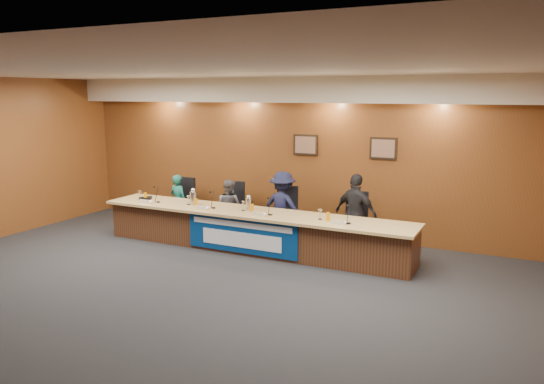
{
  "coord_description": "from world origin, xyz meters",
  "views": [
    {
      "loc": [
        4.54,
        -5.99,
        2.88
      ],
      "look_at": [
        0.32,
        2.58,
        1.1
      ],
      "focal_mm": 35.0,
      "sensor_mm": 36.0,
      "label": 1
    }
  ],
  "objects": [
    {
      "name": "juice_glass_b",
      "position": [
        -1.17,
        2.28,
        0.82
      ],
      "size": [
        0.06,
        0.06,
        0.15
      ],
      "primitive_type": "cylinder",
      "color": "orange",
      "rests_on": "dais_top"
    },
    {
      "name": "wall_photo_right",
      "position": [
        2.0,
        3.97,
        1.85
      ],
      "size": [
        0.52,
        0.04,
        0.42
      ],
      "primitive_type": "cube",
      "color": "black",
      "rests_on": "wall_back"
    },
    {
      "name": "microphone_d",
      "position": [
        1.91,
        2.23,
        0.76
      ],
      "size": [
        0.07,
        0.07,
        0.02
      ],
      "primitive_type": "cylinder",
      "color": "black",
      "rests_on": "dais_top"
    },
    {
      "name": "banner_text_upper",
      "position": [
        0.0,
        1.97,
        0.58
      ],
      "size": [
        2.0,
        0.01,
        0.1
      ],
      "primitive_type": "cube",
      "color": "silver",
      "rests_on": "banner"
    },
    {
      "name": "nameplate_c",
      "position": [
        0.29,
        2.07,
        0.8
      ],
      "size": [
        0.24,
        0.08,
        0.1
      ],
      "primitive_type": "cube",
      "rotation": [
        0.31,
        0.0,
        0.0
      ],
      "color": "white",
      "rests_on": "dais_top"
    },
    {
      "name": "microphone_b",
      "position": [
        -0.75,
        2.26,
        0.76
      ],
      "size": [
        0.07,
        0.07,
        0.02
      ],
      "primitive_type": "cylinder",
      "color": "black",
      "rests_on": "dais_top"
    },
    {
      "name": "soffit",
      "position": [
        0.0,
        3.75,
        2.95
      ],
      "size": [
        10.0,
        0.5,
        0.5
      ],
      "primitive_type": "cube",
      "color": "beige",
      "rests_on": "wall_back"
    },
    {
      "name": "panelist_c",
      "position": [
        0.28,
        3.13,
        0.7
      ],
      "size": [
        0.95,
        0.61,
        1.4
      ],
      "primitive_type": "imported",
      "rotation": [
        0.0,
        0.0,
        3.04
      ],
      "color": "black",
      "rests_on": "floor"
    },
    {
      "name": "nameplate_b",
      "position": [
        -0.91,
        2.07,
        0.8
      ],
      "size": [
        0.24,
        0.08,
        0.1
      ],
      "primitive_type": "cube",
      "rotation": [
        0.31,
        0.0,
        0.0
      ],
      "color": "white",
      "rests_on": "dais_top"
    },
    {
      "name": "panelist_b",
      "position": [
        -0.94,
        3.13,
        0.58
      ],
      "size": [
        0.6,
        0.49,
        1.16
      ],
      "primitive_type": "imported",
      "rotation": [
        0.0,
        0.0,
        3.05
      ],
      "color": "#535358",
      "rests_on": "floor"
    },
    {
      "name": "microphone_c",
      "position": [
        0.46,
        2.23,
        0.76
      ],
      "size": [
        0.07,
        0.07,
        0.02
      ],
      "primitive_type": "cylinder",
      "color": "black",
      "rests_on": "dais_top"
    },
    {
      "name": "dais_top",
      "position": [
        0.0,
        2.35,
        0.72
      ],
      "size": [
        6.1,
        0.95,
        0.05
      ],
      "primitive_type": "cube",
      "color": "tan",
      "rests_on": "dais_body"
    },
    {
      "name": "juice_glass_a",
      "position": [
        -2.43,
        2.34,
        0.82
      ],
      "size": [
        0.06,
        0.06,
        0.15
      ],
      "primitive_type": "cylinder",
      "color": "orange",
      "rests_on": "dais_top"
    },
    {
      "name": "water_glass_a",
      "position": [
        -2.56,
        2.33,
        0.84
      ],
      "size": [
        0.08,
        0.08,
        0.18
      ],
      "primitive_type": "cylinder",
      "color": "silver",
      "rests_on": "dais_top"
    },
    {
      "name": "office_chair_d",
      "position": [
        1.75,
        3.23,
        0.48
      ],
      "size": [
        0.62,
        0.62,
        0.08
      ],
      "primitive_type": "cube",
      "rotation": [
        0.0,
        0.0,
        0.36
      ],
      "color": "black",
      "rests_on": "floor"
    },
    {
      "name": "office_chair_b",
      "position": [
        -0.94,
        3.23,
        0.48
      ],
      "size": [
        0.55,
        0.55,
        0.08
      ],
      "primitive_type": "cube",
      "rotation": [
        0.0,
        0.0,
        0.17
      ],
      "color": "black",
      "rests_on": "floor"
    },
    {
      "name": "panelist_d",
      "position": [
        1.75,
        3.13,
        0.73
      ],
      "size": [
        0.92,
        0.57,
        1.46
      ],
      "primitive_type": "imported",
      "rotation": [
        0.0,
        0.0,
        2.87
      ],
      "color": "black",
      "rests_on": "floor"
    },
    {
      "name": "ceiling",
      "position": [
        0.0,
        0.0,
        3.2
      ],
      "size": [
        10.0,
        8.0,
        0.04
      ],
      "primitive_type": "cube",
      "color": "silver",
      "rests_on": "wall_back"
    },
    {
      "name": "water_glass_d",
      "position": [
        1.37,
        2.31,
        0.84
      ],
      "size": [
        0.08,
        0.08,
        0.18
      ],
      "primitive_type": "cylinder",
      "color": "silver",
      "rests_on": "dais_top"
    },
    {
      "name": "carafe_mid",
      "position": [
        -0.1,
        2.45,
        0.86
      ],
      "size": [
        0.11,
        0.11,
        0.22
      ],
      "primitive_type": "cylinder",
      "color": "silver",
      "rests_on": "dais_top"
    },
    {
      "name": "carafe_left",
      "position": [
        -1.27,
        2.36,
        0.88
      ],
      "size": [
        0.13,
        0.13,
        0.26
      ],
      "primitive_type": "cylinder",
      "color": "silver",
      "rests_on": "dais_top"
    },
    {
      "name": "banner",
      "position": [
        0.0,
        1.99,
        0.38
      ],
      "size": [
        2.2,
        0.02,
        0.65
      ],
      "primitive_type": "cube",
      "color": "navy",
      "rests_on": "dais_body"
    },
    {
      "name": "office_chair_c",
      "position": [
        0.28,
        3.23,
        0.48
      ],
      "size": [
        0.55,
        0.55,
        0.08
      ],
      "primitive_type": "cube",
      "rotation": [
        0.0,
        0.0,
        0.17
      ],
      "color": "black",
      "rests_on": "floor"
    },
    {
      "name": "juice_glass_d",
      "position": [
        1.53,
        2.27,
        0.82
      ],
      "size": [
        0.06,
        0.06,
        0.15
      ],
      "primitive_type": "cylinder",
      "color": "orange",
      "rests_on": "dais_top"
    },
    {
      "name": "nameplate_d",
      "position": [
        1.77,
        2.11,
        0.8
      ],
      "size": [
        0.24,
        0.08,
        0.1
      ],
      "primitive_type": "cube",
      "rotation": [
        0.31,
        0.0,
        0.0
      ],
      "color": "white",
      "rests_on": "dais_top"
    },
    {
      "name": "speakerphone",
      "position": [
        -2.43,
        2.38,
        0.78
      ],
      "size": [
        0.32,
        0.32,
        0.05
      ],
      "primitive_type": "cylinder",
      "color": "black",
      "rests_on": "dais_top"
    },
    {
      "name": "water_glass_b",
      "position": [
        -1.37,
        2.33,
        0.84
      ],
      "size": [
        0.08,
        0.08,
        0.18
      ],
      "primitive_type": "cylinder",
      "color": "silver",
      "rests_on": "dais_top"
    },
    {
      "name": "wall_back",
      "position": [
        0.0,
        4.0,
        1.6
      ],
      "size": [
        10.0,
        0.04,
        3.2
      ],
      "primitive_type": "cube",
      "color": "brown",
      "rests_on": "floor"
    },
    {
      "name": "juice_glass_c",
      "position": [
        0.05,
        2.3,
        0.82
      ],
      "size": [
        0.06,
        0.06,
        0.15
      ],
      "primitive_type": "cylinder",
      "color": "orange",
      "rests_on": "dais_top"
    },
    {
      "name": "water_glass_c",
      "position": [
        -0.15,
        2.33,
        0.84
      ],
      "size": [
        0.08,
        0.08,
        0.18
      ],
      "primitive_type": "cylinder",
      "color": "silver",
      "rests_on": "dais_top"
    },
    {
      "name": "dais_body",
      "position": [
        0.0,
        2.4,
        0.35
      ],
      "size": [
        6.0,
        0.8,
        0.7
      ],
      "primitive_type": "cube",
      "color": "#472715",
      "rests_on": "floor"
    },
    {
      "name": "panelist_a",
      "position": [
        -2.2,
        3.13,
        0.59
      ],
      "size": [
        0.47,
        0.35,
        1.18
      ],
      "primitive_type": "imported",
      "rotation": [
        0.0,
        0.0,
        2.98
      ],
      "color": "#15594C",
      "rests_on": "floor"
    },
    {
      "name": "banner_text_lower",
      "position": [
        0.0,
        1.97,
        0.3
      ],
      "size": [
        1.6,
        0.01,
        0.28
      ],
      "primitive_type": "cube",
      "color": "silver",
      "rests_on": "banner"
    },
    {
      "name": "nameplate_a",
      "position": [
        -2.22,
        2.07,
        0.8
      ],
      "size": [
        0.24,
        0.08,
        0.1
      ],
      "primitive_type": "cube",
      "rotation": [
        0.31,
        0.0,
        0.0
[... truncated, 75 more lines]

